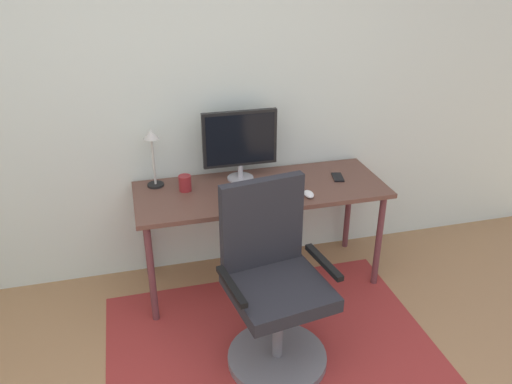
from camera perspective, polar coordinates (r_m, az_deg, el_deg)
name	(u,v)px	position (r m, az deg, el deg)	size (l,w,h in m)	color
wall_back	(192,93)	(3.47, -7.15, 11.00)	(6.00, 0.10, 2.60)	silver
area_rug	(272,349)	(3.20, 1.83, -17.15)	(1.94, 1.48, 0.01)	maroon
desk	(261,197)	(3.41, 0.57, -0.57)	(1.66, 0.63, 0.73)	brown
monitor	(240,141)	(3.40, -1.82, 5.73)	(0.50, 0.18, 0.48)	#B2B2B7
keyboard	(257,200)	(3.20, 0.08, -0.87)	(0.43, 0.13, 0.02)	black
computer_mouse	(309,194)	(3.27, 5.94, -0.23)	(0.06, 0.10, 0.03)	white
coffee_cup	(185,183)	(3.35, -7.97, 0.99)	(0.08, 0.08, 0.10)	maroon
cell_phone	(338,177)	(3.56, 9.15, 1.66)	(0.07, 0.14, 0.01)	black
desk_lamp	(152,148)	(3.36, -11.57, 4.88)	(0.11, 0.11, 0.39)	black
office_chair	(274,294)	(2.88, 1.99, -11.36)	(0.63, 0.58, 1.07)	slate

